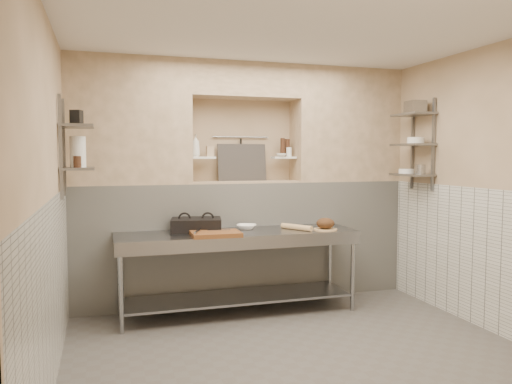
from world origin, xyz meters
name	(u,v)px	position (x,y,z in m)	size (l,w,h in m)	color
floor	(298,357)	(0.00, 0.00, -0.05)	(4.00, 3.90, 0.10)	#55504C
ceiling	(301,21)	(0.00, 0.00, 2.85)	(4.00, 3.90, 0.10)	silver
wall_left	(42,199)	(-2.05, 0.00, 1.40)	(0.10, 3.90, 2.80)	tan
wall_right	(494,189)	(2.05, 0.00, 1.40)	(0.10, 3.90, 2.80)	tan
wall_back	(239,182)	(0.00, 2.00, 1.40)	(4.00, 0.10, 2.80)	tan
wall_front	(457,223)	(0.00, -2.00, 1.40)	(4.00, 0.10, 2.80)	tan
backwall_lower	(244,241)	(0.00, 1.75, 0.70)	(4.00, 0.40, 1.40)	silver
alcove_sill	(244,182)	(0.00, 1.75, 1.41)	(1.30, 0.40, 0.02)	tan
backwall_pillar_left	(129,122)	(-1.33, 1.75, 2.10)	(1.35, 0.40, 1.40)	tan
backwall_pillar_right	(345,126)	(1.33, 1.75, 2.10)	(1.35, 0.40, 1.40)	tan
backwall_header	(244,81)	(0.00, 1.75, 2.60)	(1.30, 0.40, 0.40)	tan
wainscot_left	(54,291)	(-1.99, 0.00, 0.70)	(0.02, 3.90, 1.40)	silver
wainscot_right	(486,259)	(1.99, 0.00, 0.70)	(0.02, 3.90, 1.40)	silver
alcove_shelf_left	(203,158)	(-0.50, 1.75, 1.70)	(0.28, 0.16, 0.03)	white
alcove_shelf_right	(284,158)	(0.50, 1.75, 1.70)	(0.28, 0.16, 0.03)	white
utensil_rail	(240,137)	(0.00, 1.92, 1.95)	(0.02, 0.02, 0.70)	gray
hanging_steel	(241,151)	(0.00, 1.90, 1.78)	(0.02, 0.02, 0.30)	black
splash_panel	(242,163)	(0.00, 1.85, 1.64)	(0.60, 0.02, 0.45)	#383330
shelf_rail_left_a	(64,148)	(-1.98, 1.25, 1.80)	(0.03, 0.03, 0.95)	slate
shelf_rail_left_b	(61,147)	(-1.98, 0.85, 1.80)	(0.03, 0.03, 0.95)	slate
wall_shelf_left_lower	(78,169)	(-1.84, 1.05, 1.60)	(0.30, 0.50, 0.03)	slate
wall_shelf_left_upper	(77,126)	(-1.84, 1.05, 2.00)	(0.30, 0.50, 0.03)	slate
shelf_rail_right_a	(412,145)	(1.98, 1.25, 1.85)	(0.03, 0.03, 1.05)	slate
shelf_rail_right_b	(433,144)	(1.98, 0.85, 1.85)	(0.03, 0.03, 1.05)	slate
wall_shelf_right_lower	(412,175)	(1.84, 1.05, 1.50)	(0.30, 0.50, 0.03)	slate
wall_shelf_right_mid	(413,145)	(1.84, 1.05, 1.85)	(0.30, 0.50, 0.03)	slate
wall_shelf_right_upper	(413,114)	(1.84, 1.05, 2.20)	(0.30, 0.50, 0.03)	slate
prep_table	(238,255)	(-0.23, 1.18, 0.64)	(2.60, 0.70, 0.90)	gray
panini_press	(196,225)	(-0.66, 1.34, 0.97)	(0.60, 0.48, 0.14)	black
cutting_board	(216,234)	(-0.52, 0.98, 0.92)	(0.50, 0.35, 0.04)	brown
knife_blade	(219,230)	(-0.47, 1.06, 0.95)	(0.24, 0.03, 0.01)	gray
tongs	(198,231)	(-0.70, 1.00, 0.96)	(0.02, 0.02, 0.27)	gray
mixing_bowl	(246,227)	(-0.09, 1.34, 0.93)	(0.22, 0.22, 0.05)	white
rolling_pin	(297,227)	(0.43, 1.14, 0.93)	(0.06, 0.06, 0.40)	tan
bread_board	(325,229)	(0.73, 1.03, 0.91)	(0.26, 0.26, 0.02)	tan
bread_loaf	(325,223)	(0.73, 1.03, 0.98)	(0.20, 0.20, 0.12)	#4C2D19
bottle_soap	(196,146)	(-0.59, 1.72, 1.84)	(0.10, 0.10, 0.25)	white
jar_alcove	(210,151)	(-0.41, 1.79, 1.77)	(0.08, 0.08, 0.12)	tan
bowl_alcove	(281,155)	(0.45, 1.70, 1.73)	(0.12, 0.12, 0.04)	white
condiment_a	(287,148)	(0.56, 1.78, 1.82)	(0.06, 0.06, 0.21)	#371F14
condiment_b	(283,147)	(0.50, 1.78, 1.82)	(0.06, 0.06, 0.22)	#371F14
condiment_c	(289,152)	(0.57, 1.75, 1.77)	(0.07, 0.07, 0.11)	white
jug_left	(78,152)	(-1.84, 1.10, 1.76)	(0.15, 0.15, 0.29)	white
jar_left	(77,162)	(-1.84, 0.93, 1.67)	(0.07, 0.07, 0.11)	#371F14
box_left_upper	(77,117)	(-1.84, 1.00, 2.08)	(0.10, 0.10, 0.13)	black
bowl_right	(406,171)	(1.84, 1.16, 1.54)	(0.18, 0.18, 0.05)	white
canister_right	(421,169)	(1.84, 0.89, 1.57)	(0.11, 0.11, 0.11)	gray
bowl_right_mid	(416,140)	(1.84, 0.99, 1.90)	(0.19, 0.19, 0.07)	white
basket_right	(415,107)	(1.84, 1.02, 2.28)	(0.18, 0.22, 0.14)	gray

